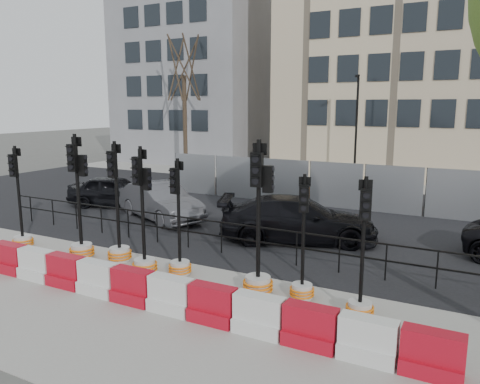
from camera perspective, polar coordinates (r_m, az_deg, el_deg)
The scene contains 22 objects.
ground at distance 13.26m, azimuth -4.88°, elevation -8.95°, with size 120.00×120.00×0.00m, color #51514C.
sidewalk_near at distance 11.03m, azimuth -13.52°, elevation -13.31°, with size 40.00×6.00×0.02m, color gray.
road at distance 19.28m, azimuth 6.37°, elevation -2.70°, with size 40.00×14.00×0.03m, color black.
sidewalk_far at distance 27.71m, azimuth 13.19°, elevation 1.14°, with size 40.00×4.00×0.02m, color gray.
building_grey at distance 38.65m, azimuth -5.05°, elevation 14.38°, with size 11.00×9.06×14.00m.
building_cream at distance 33.16m, azimuth 20.16°, elevation 17.91°, with size 15.00×10.06×18.00m.
kerb_railing at distance 14.03m, azimuth -2.29°, elevation -4.87°, with size 18.00×0.04×1.00m.
heras_fencing at distance 21.73m, azimuth 9.08°, elevation 0.54°, with size 14.33×1.72×2.00m.
lamp_post_far at distance 26.27m, azimuth 13.98°, elevation 7.66°, with size 0.12×0.56×6.00m.
tree_bare_far at distance 31.58m, azimuth -6.86°, elevation 14.57°, with size 2.00×2.00×9.00m.
barrier_row at distance 11.03m, azimuth -12.91°, elevation -11.28°, with size 13.60×0.50×0.80m.
traffic_signal_a at distance 16.10m, azimuth -25.10°, elevation -3.95°, with size 0.63×0.63×3.21m.
traffic_signal_b at distance 14.30m, azimuth -18.87°, elevation -4.41°, with size 0.72×0.72×3.63m.
traffic_signal_c at distance 13.77m, azimuth -14.58°, elevation -5.40°, with size 0.68×0.68×3.45m.
traffic_signal_d at distance 12.60m, azimuth -11.64°, elevation -6.32°, with size 0.67×0.67×3.40m.
traffic_signal_e at distance 12.43m, azimuth -7.41°, elevation -7.24°, with size 0.61×0.61×3.09m.
traffic_signal_f at distance 11.04m, azimuth 2.26°, elevation -8.19°, with size 0.72×0.72×3.67m.
traffic_signal_g at distance 10.98m, azimuth 7.60°, elevation -9.87°, with size 0.58×0.58×2.92m.
traffic_signal_h at distance 10.26m, azimuth 14.51°, elevation -11.52°, with size 0.60×0.60×3.02m.
car_a at distance 21.18m, azimuth -14.99°, elevation 0.07°, with size 4.34×2.65×1.38m, color black.
car_b at distance 18.48m, azimuth -9.70°, elevation -1.13°, with size 4.61×3.15×1.44m, color #4B4B50.
car_c at distance 15.42m, azimuth 7.08°, elevation -3.31°, with size 5.51×3.75×1.48m, color black.
Camera 1 is at (6.77, -10.50, 4.43)m, focal length 35.00 mm.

